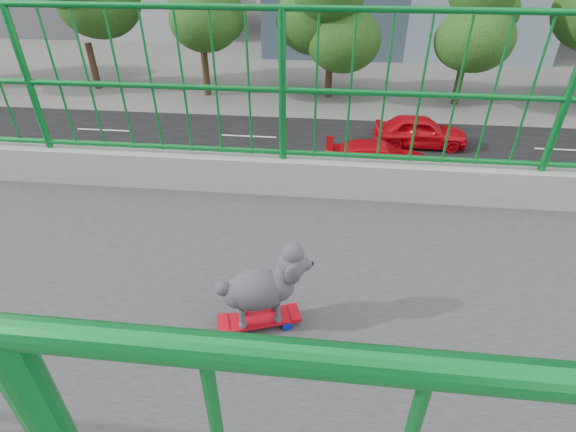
% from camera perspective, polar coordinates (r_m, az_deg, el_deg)
% --- Properties ---
extents(road, '(18.00, 90.00, 0.02)m').
position_cam_1_polar(road, '(17.68, -9.02, 3.07)').
color(road, black).
rests_on(road, ground).
extents(street_trees, '(5.30, 60.40, 7.26)m').
position_cam_1_polar(street_trees, '(28.23, -0.69, 25.01)').
color(street_trees, black).
rests_on(street_trees, ground).
extents(skateboard, '(0.26, 0.47, 0.06)m').
position_cam_1_polar(skateboard, '(2.39, -3.88, -13.72)').
color(skateboard, red).
rests_on(skateboard, footbridge).
extents(poodle, '(0.31, 0.49, 0.43)m').
position_cam_1_polar(poodle, '(2.22, -3.41, -9.34)').
color(poodle, '#302D33').
rests_on(poodle, skateboard).
extents(car_3, '(1.93, 4.74, 1.38)m').
position_cam_1_polar(car_3, '(19.23, 12.16, 7.61)').
color(car_3, red).
rests_on(car_3, ground).
extents(car_4, '(1.82, 4.52, 1.54)m').
position_cam_1_polar(car_4, '(22.45, 17.36, 10.86)').
color(car_4, red).
rests_on(car_4, ground).
extents(car_5, '(1.65, 4.74, 1.56)m').
position_cam_1_polar(car_5, '(11.60, 21.45, -13.38)').
color(car_5, '#9A9A9F').
rests_on(car_5, ground).
extents(car_6, '(2.53, 5.48, 1.52)m').
position_cam_1_polar(car_6, '(14.15, 21.90, -4.06)').
color(car_6, white).
rests_on(car_6, ground).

